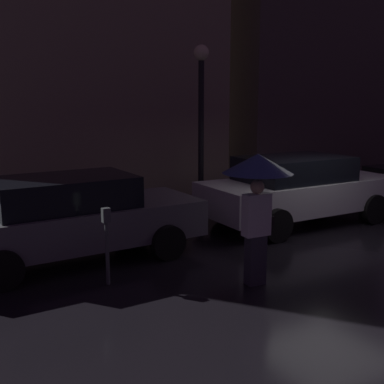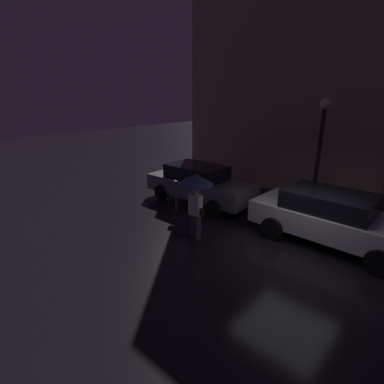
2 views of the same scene
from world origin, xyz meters
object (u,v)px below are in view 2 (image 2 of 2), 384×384
at_px(parked_car_white, 332,217).
at_px(street_lamp_near, 321,139).
at_px(pedestrian_with_umbrella, 196,188).
at_px(parking_meter, 176,193).
at_px(parked_car_grey, 199,183).

xyz_separation_m(parked_car_white, street_lamp_near, (-1.34, 2.07, 1.92)).
distance_m(parked_car_white, pedestrian_with_umbrella, 4.07).
bearing_deg(parking_meter, pedestrian_with_umbrella, -30.00).
relative_size(parked_car_grey, street_lamp_near, 1.11).
bearing_deg(pedestrian_with_umbrella, parked_car_white, 41.72).
xyz_separation_m(pedestrian_with_umbrella, street_lamp_near, (1.80, 4.55, 1.11)).
xyz_separation_m(parked_car_grey, pedestrian_with_umbrella, (2.07, -2.57, 0.84)).
height_order(parked_car_grey, pedestrian_with_umbrella, pedestrian_with_umbrella).
bearing_deg(parked_car_white, parking_meter, -164.30).
height_order(parked_car_white, parking_meter, parked_car_white).
distance_m(pedestrian_with_umbrella, street_lamp_near, 5.01).
relative_size(parked_car_grey, parked_car_white, 0.98).
bearing_deg(parked_car_white, parked_car_grey, -179.91).
height_order(parked_car_grey, street_lamp_near, street_lamp_near).
distance_m(parked_car_grey, street_lamp_near, 4.77).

